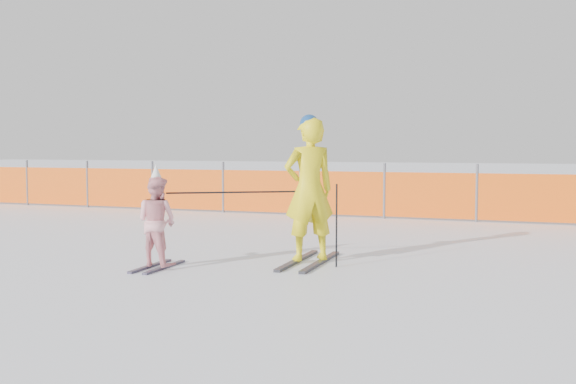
% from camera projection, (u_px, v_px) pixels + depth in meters
% --- Properties ---
extents(ground, '(120.00, 120.00, 0.00)m').
position_uv_depth(ground, '(275.00, 272.00, 8.28)').
color(ground, white).
rests_on(ground, ground).
extents(adult, '(0.85, 1.65, 2.06)m').
position_uv_depth(adult, '(309.00, 189.00, 8.86)').
color(adult, black).
rests_on(adult, ground).
extents(child, '(0.65, 0.99, 1.38)m').
position_uv_depth(child, '(157.00, 221.00, 8.50)').
color(child, black).
rests_on(child, ground).
extents(ski_poles, '(2.15, 0.94, 1.12)m').
position_uv_depth(ski_poles, '(273.00, 205.00, 8.63)').
color(ski_poles, black).
rests_on(ski_poles, ground).
extents(safety_fence, '(17.84, 0.06, 1.25)m').
position_uv_depth(safety_fence, '(254.00, 191.00, 15.49)').
color(safety_fence, '#595960').
rests_on(safety_fence, ground).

